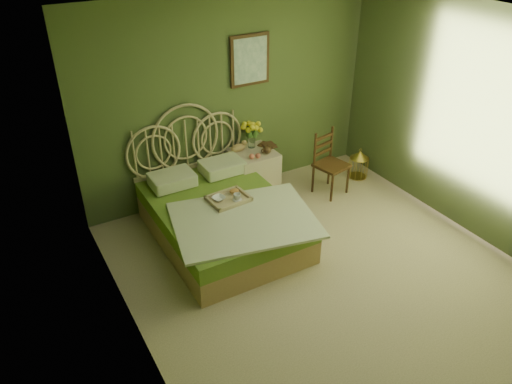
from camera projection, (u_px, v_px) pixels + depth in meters
floor at (331, 279)px, 5.30m from camera, size 4.50×4.50×0.00m
ceiling at (356, 28)px, 3.96m from camera, size 4.50×4.50×0.00m
wall_back at (230, 98)px, 6.31m from camera, size 4.00×0.00×4.00m
wall_left at (132, 235)px, 3.78m from camera, size 0.00×4.50×4.50m
wall_right at (486, 129)px, 5.48m from camera, size 0.00×4.50×4.50m
wall_art at (250, 60)px, 6.17m from camera, size 0.54×0.04×0.64m
bed at (221, 215)px, 5.83m from camera, size 1.71×2.16×1.34m
nightstand at (253, 168)px, 6.67m from camera, size 0.56×0.56×1.04m
chair at (329, 159)px, 6.65m from camera, size 0.46×0.46×0.87m
birdcage at (359, 164)px, 7.12m from camera, size 0.27×0.27×0.40m
book_lower at (264, 148)px, 6.62m from camera, size 0.24×0.26×0.02m
book_upper at (264, 146)px, 6.61m from camera, size 0.18×0.23×0.02m
cereal_bowl at (219, 198)px, 5.68m from camera, size 0.18×0.18×0.04m
coffee_cup at (237, 197)px, 5.67m from camera, size 0.11×0.11×0.08m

